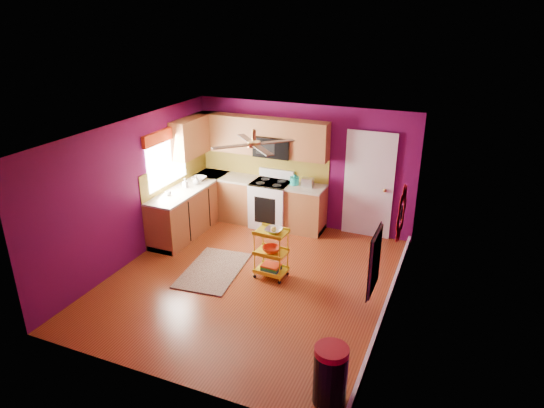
% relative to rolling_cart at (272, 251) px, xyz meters
% --- Properties ---
extents(ground, '(5.00, 5.00, 0.00)m').
position_rel_rolling_cart_xyz_m(ground, '(-0.26, -0.26, -0.48)').
color(ground, maroon).
rests_on(ground, ground).
extents(room_envelope, '(4.54, 5.04, 2.52)m').
position_rel_rolling_cart_xyz_m(room_envelope, '(-0.24, -0.26, 1.15)').
color(room_envelope, '#590A41').
rests_on(room_envelope, ground).
extents(lower_cabinets, '(2.81, 2.31, 0.94)m').
position_rel_rolling_cart_xyz_m(lower_cabinets, '(-1.61, 1.56, -0.04)').
color(lower_cabinets, brown).
rests_on(lower_cabinets, ground).
extents(electric_range, '(0.76, 0.66, 1.13)m').
position_rel_rolling_cart_xyz_m(electric_range, '(-0.81, 1.92, 0.00)').
color(electric_range, white).
rests_on(electric_range, ground).
extents(upper_cabinetry, '(2.80, 2.30, 1.26)m').
position_rel_rolling_cart_xyz_m(upper_cabinetry, '(-1.51, 1.92, 1.32)').
color(upper_cabinetry, brown).
rests_on(upper_cabinetry, ground).
extents(left_window, '(0.08, 1.35, 1.08)m').
position_rel_rolling_cart_xyz_m(left_window, '(-2.48, 0.79, 1.26)').
color(left_window, white).
rests_on(left_window, ground).
extents(panel_door, '(0.95, 0.11, 2.15)m').
position_rel_rolling_cart_xyz_m(panel_door, '(1.09, 2.21, 0.55)').
color(panel_door, white).
rests_on(panel_door, ground).
extents(right_wall_art, '(0.04, 2.74, 1.04)m').
position_rel_rolling_cart_xyz_m(right_wall_art, '(1.96, -0.59, 0.97)').
color(right_wall_art, black).
rests_on(right_wall_art, ground).
extents(ceiling_fan, '(1.01, 1.01, 0.26)m').
position_rel_rolling_cart_xyz_m(ceiling_fan, '(-0.26, -0.06, 1.81)').
color(ceiling_fan, '#BF8C3F').
rests_on(ceiling_fan, ground).
extents(shag_rug, '(1.04, 1.55, 0.02)m').
position_rel_rolling_cart_xyz_m(shag_rug, '(-1.00, -0.21, -0.47)').
color(shag_rug, black).
rests_on(shag_rug, ground).
extents(rolling_cart, '(0.53, 0.40, 0.93)m').
position_rel_rolling_cart_xyz_m(rolling_cart, '(0.00, 0.00, 0.00)').
color(rolling_cart, yellow).
rests_on(rolling_cart, ground).
extents(trash_can, '(0.41, 0.43, 0.74)m').
position_rel_rolling_cart_xyz_m(trash_can, '(1.69, -2.31, -0.11)').
color(trash_can, black).
rests_on(trash_can, ground).
extents(teal_kettle, '(0.18, 0.18, 0.21)m').
position_rel_rolling_cart_xyz_m(teal_kettle, '(-0.34, 1.98, 0.55)').
color(teal_kettle, '#15A195').
rests_on(teal_kettle, lower_cabinets).
extents(toaster, '(0.22, 0.15, 0.18)m').
position_rel_rolling_cart_xyz_m(toaster, '(-0.06, 1.95, 0.55)').
color(toaster, beige).
rests_on(toaster, lower_cabinets).
extents(soap_bottle_a, '(0.09, 0.09, 0.19)m').
position_rel_rolling_cart_xyz_m(soap_bottle_a, '(-2.24, 0.99, 0.56)').
color(soap_bottle_a, '#EA3F72').
rests_on(soap_bottle_a, lower_cabinets).
extents(soap_bottle_b, '(0.14, 0.14, 0.17)m').
position_rel_rolling_cart_xyz_m(soap_bottle_b, '(-2.13, 1.22, 0.55)').
color(soap_bottle_b, white).
rests_on(soap_bottle_b, lower_cabinets).
extents(counter_dish, '(0.28, 0.28, 0.07)m').
position_rel_rolling_cart_xyz_m(counter_dish, '(-2.22, 1.47, 0.50)').
color(counter_dish, white).
rests_on(counter_dish, lower_cabinets).
extents(counter_cup, '(0.11, 0.11, 0.09)m').
position_rel_rolling_cart_xyz_m(counter_cup, '(-2.30, 0.49, 0.51)').
color(counter_cup, white).
rests_on(counter_cup, lower_cabinets).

